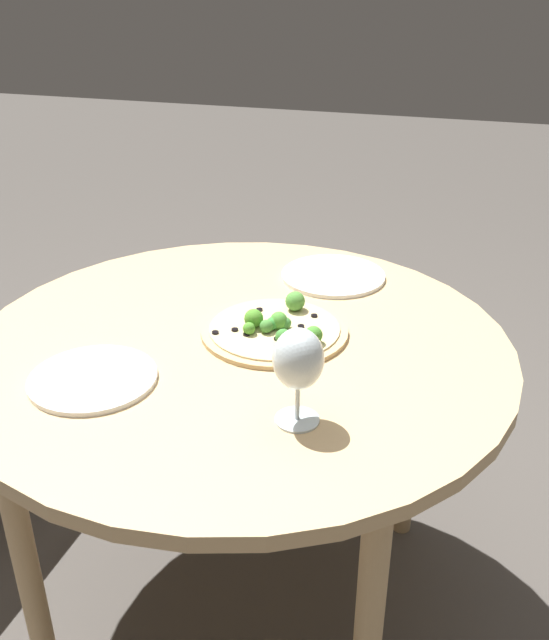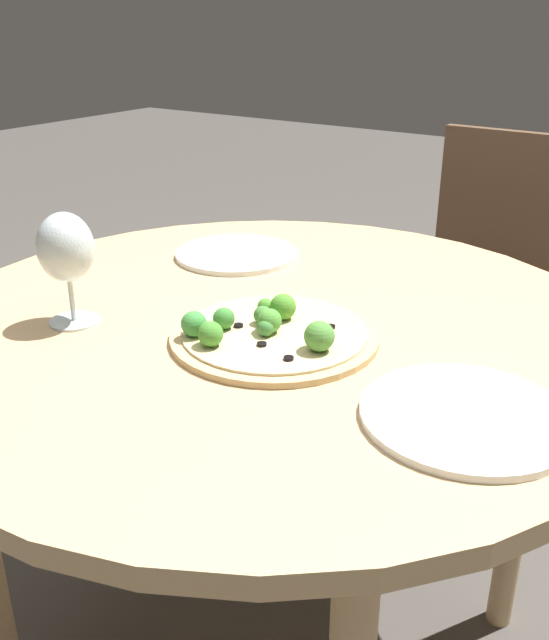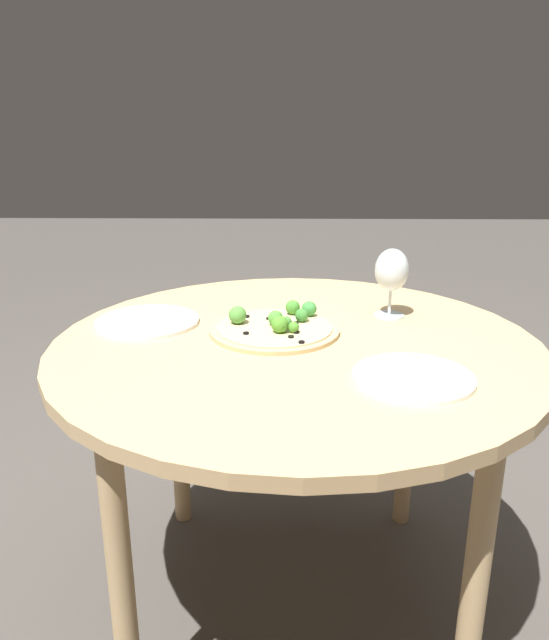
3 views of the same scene
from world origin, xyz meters
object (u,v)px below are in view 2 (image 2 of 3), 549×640
object	(u,v)px
pizza	(271,332)
plate_far	(466,416)
chair	(482,288)
wine_glass	(66,250)
plate_near	(236,254)

from	to	relation	value
pizza	plate_far	size ratio (longest dim) A/B	1.22
chair	wine_glass	world-z (taller)	wine_glass
wine_glass	pizza	bearing A→B (deg)	-157.43
pizza	chair	bearing A→B (deg)	-89.23
plate_near	plate_far	world-z (taller)	same
chair	pizza	bearing A→B (deg)	-87.20
plate_near	plate_far	xyz separation A→B (m)	(-0.59, 0.33, 0.00)
pizza	plate_far	distance (m)	0.32
wine_glass	plate_far	distance (m)	0.62
pizza	plate_near	size ratio (longest dim) A/B	1.30
wine_glass	plate_near	bearing A→B (deg)	-92.26
plate_near	pizza	bearing A→B (deg)	134.64
chair	wine_glass	size ratio (longest dim) A/B	5.05
chair	pizza	distance (m)	1.06
chair	plate_far	xyz separation A→B (m)	(-0.33, 1.08, 0.25)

